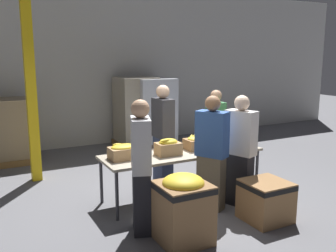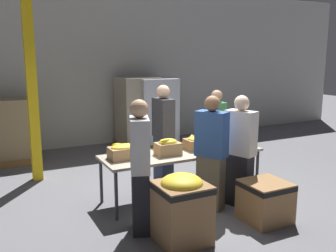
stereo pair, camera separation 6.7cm
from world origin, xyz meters
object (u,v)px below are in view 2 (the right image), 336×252
object	(u,v)px
banana_box_2	(197,142)
donation_bin_1	(265,200)
banana_box_3	(228,137)
banana_box_0	(124,151)
pallet_stack_2	(138,112)
donation_bin_0	(182,206)
volunteer_3	(140,168)
volunteer_2	(163,135)
volunteer_4	(216,133)
banana_box_1	(168,147)
pallet_stack_1	(13,131)
volunteer_1	(211,154)
pallet_stack_0	(154,113)
sorting_table	(182,155)
volunteer_0	(240,152)
support_pillar	(31,72)

from	to	relation	value
banana_box_2	donation_bin_1	bearing A→B (deg)	-77.40
banana_box_2	banana_box_3	xyz separation A→B (m)	(0.64, 0.04, 0.02)
banana_box_0	pallet_stack_2	bearing A→B (deg)	64.72
banana_box_0	donation_bin_0	size ratio (longest dim) A/B	0.50
volunteer_3	donation_bin_1	world-z (taller)	volunteer_3
volunteer_3	donation_bin_1	distance (m)	1.84
volunteer_3	pallet_stack_2	bearing A→B (deg)	-2.17
volunteer_2	donation_bin_0	size ratio (longest dim) A/B	2.03
volunteer_4	banana_box_1	bearing A→B (deg)	-53.87
volunteer_4	pallet_stack_2	size ratio (longest dim) A/B	0.95
volunteer_2	pallet_stack_1	world-z (taller)	volunteer_2
pallet_stack_2	donation_bin_0	bearing A→B (deg)	-106.20
volunteer_1	pallet_stack_0	size ratio (longest dim) A/B	1.00
sorting_table	volunteer_4	distance (m)	1.35
banana_box_1	banana_box_2	xyz separation A→B (m)	(0.59, 0.10, -0.02)
volunteer_0	pallet_stack_0	bearing A→B (deg)	-26.90
volunteer_4	volunteer_3	bearing A→B (deg)	-47.85
banana_box_3	pallet_stack_2	bearing A→B (deg)	94.21
banana_box_2	donation_bin_0	xyz separation A→B (m)	(-1.03, -1.35, -0.41)
volunteer_3	pallet_stack_0	size ratio (longest dim) A/B	1.02
volunteer_0	volunteer_3	bearing A→B (deg)	73.72
sorting_table	volunteer_0	xyz separation A→B (m)	(0.61, -0.69, 0.14)
volunteer_3	pallet_stack_0	world-z (taller)	volunteer_3
pallet_stack_1	pallet_stack_2	distance (m)	2.95
pallet_stack_0	pallet_stack_1	bearing A→B (deg)	179.57
volunteer_1	donation_bin_1	bearing A→B (deg)	-176.58
volunteer_0	volunteer_4	world-z (taller)	volunteer_0
volunteer_2	sorting_table	bearing A→B (deg)	-1.33
volunteer_3	banana_box_3	bearing A→B (deg)	-46.30
volunteer_0	banana_box_0	bearing A→B (deg)	44.56
banana_box_0	pallet_stack_0	xyz separation A→B (m)	(2.07, 3.39, -0.03)
banana_box_0	pallet_stack_1	distance (m)	3.65
donation_bin_1	volunteer_4	bearing A→B (deg)	75.36
pallet_stack_1	support_pillar	bearing A→B (deg)	-80.01
banana_box_0	pallet_stack_0	world-z (taller)	pallet_stack_0
pallet_stack_0	banana_box_0	bearing A→B (deg)	-121.42
banana_box_0	donation_bin_1	world-z (taller)	banana_box_0
banana_box_1	donation_bin_1	size ratio (longest dim) A/B	0.64
volunteer_2	pallet_stack_2	xyz separation A→B (m)	(0.65, 2.81, -0.02)
banana_box_0	volunteer_2	size ratio (longest dim) A/B	0.25
volunteer_4	donation_bin_1	bearing A→B (deg)	-7.35
volunteer_2	pallet_stack_0	xyz separation A→B (m)	(1.06, 2.68, -0.04)
pallet_stack_2	banana_box_0	bearing A→B (deg)	-115.28
donation_bin_1	donation_bin_0	bearing A→B (deg)	180.00
banana_box_0	pallet_stack_1	world-z (taller)	pallet_stack_1
banana_box_1	pallet_stack_2	size ratio (longest dim) A/B	0.22
support_pillar	sorting_table	bearing A→B (deg)	-44.90
volunteer_4	volunteer_1	bearing A→B (deg)	-29.12
sorting_table	support_pillar	size ratio (longest dim) A/B	0.66
volunteer_4	donation_bin_1	distance (m)	2.16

